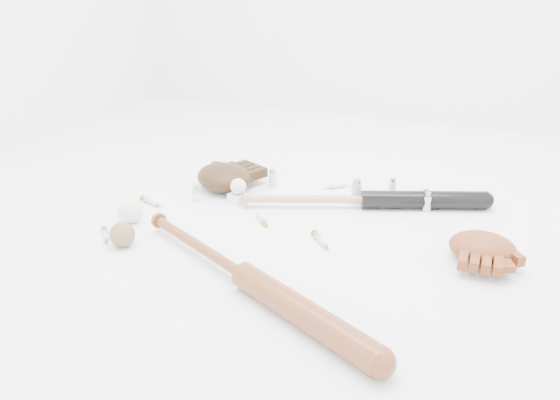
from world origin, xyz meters
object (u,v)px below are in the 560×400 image
at_px(bat_dark, 364,199).
at_px(glove_dark, 224,177).
at_px(pedestal, 239,198).
at_px(bat_wood, 245,276).

height_order(bat_dark, glove_dark, glove_dark).
xyz_separation_m(bat_dark, pedestal, (-0.45, -0.13, -0.02)).
bearing_deg(bat_wood, glove_dark, 148.53).
relative_size(bat_dark, bat_wood, 0.92).
height_order(bat_wood, glove_dark, glove_dark).
bearing_deg(bat_dark, pedestal, 174.66).
xyz_separation_m(bat_wood, glove_dark, (-0.40, 0.63, 0.01)).
height_order(bat_wood, pedestal, bat_wood).
xyz_separation_m(bat_dark, bat_wood, (-0.17, -0.66, 0.00)).
xyz_separation_m(bat_dark, glove_dark, (-0.57, -0.03, 0.02)).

